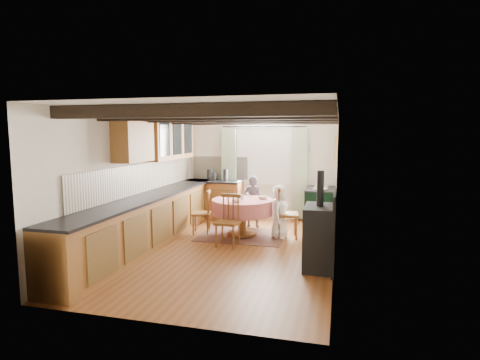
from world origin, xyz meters
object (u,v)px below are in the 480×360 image
(cast_iron_stove, at_px, (320,220))
(chair_right, at_px, (287,212))
(chair_left, at_px, (201,212))
(child_far, at_px, (253,202))
(chair_near, at_px, (228,221))
(aga_range, at_px, (320,208))
(child_right, at_px, (280,212))
(cup, at_px, (242,197))
(dining_table, at_px, (242,218))

(cast_iron_stove, bearing_deg, chair_right, 113.17)
(chair_left, relative_size, chair_right, 0.88)
(chair_left, height_order, cast_iron_stove, cast_iron_stove)
(child_far, bearing_deg, chair_right, 145.83)
(chair_near, distance_m, child_far, 1.55)
(cast_iron_stove, relative_size, child_far, 1.32)
(chair_near, xyz_separation_m, aga_range, (1.56, 1.86, -0.03))
(chair_left, height_order, child_far, child_far)
(child_right, xyz_separation_m, cup, (-0.75, -0.01, 0.26))
(dining_table, bearing_deg, child_right, 1.44)
(chair_left, bearing_deg, chair_near, 33.21)
(dining_table, height_order, aga_range, aga_range)
(child_far, xyz_separation_m, cup, (-0.05, -0.76, 0.22))
(chair_near, bearing_deg, dining_table, 89.25)
(aga_range, relative_size, cup, 9.25)
(cast_iron_stove, bearing_deg, chair_left, 148.14)
(cup, bearing_deg, chair_near, -95.21)
(child_right, distance_m, cup, 0.80)
(cup, bearing_deg, aga_range, 35.85)
(chair_left, height_order, cup, chair_left)
(chair_left, distance_m, cup, 0.92)
(cast_iron_stove, bearing_deg, aga_range, 92.40)
(cast_iron_stove, xyz_separation_m, cup, (-1.59, 1.55, 0.04))
(chair_left, height_order, aga_range, chair_left)
(child_far, bearing_deg, cup, 90.88)
(chair_right, bearing_deg, dining_table, 84.40)
(chair_near, xyz_separation_m, child_far, (0.13, 1.55, 0.09))
(chair_right, relative_size, cast_iron_stove, 0.68)
(dining_table, distance_m, chair_near, 0.79)
(chair_right, bearing_deg, chair_left, 82.70)
(chair_left, bearing_deg, child_right, 78.78)
(chair_near, distance_m, child_right, 1.15)
(chair_near, relative_size, cup, 9.15)
(dining_table, xyz_separation_m, cup, (-0.01, 0.00, 0.41))
(child_far, bearing_deg, aga_range, -162.75)
(cast_iron_stove, distance_m, child_far, 2.78)
(dining_table, distance_m, chair_right, 0.91)
(aga_range, bearing_deg, chair_near, -129.94)
(aga_range, bearing_deg, cast_iron_stove, -87.60)
(dining_table, relative_size, cup, 11.75)
(dining_table, bearing_deg, child_far, 86.50)
(chair_near, bearing_deg, cup, 89.83)
(chair_right, height_order, aga_range, chair_right)
(chair_left, distance_m, child_right, 1.61)
(chair_near, height_order, child_far, child_far)
(chair_near, relative_size, child_far, 0.84)
(cast_iron_stove, bearing_deg, dining_table, 135.78)
(chair_left, relative_size, cast_iron_stove, 0.60)
(aga_range, relative_size, child_far, 0.85)
(chair_near, height_order, chair_right, chair_right)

